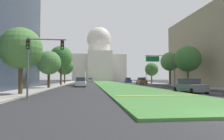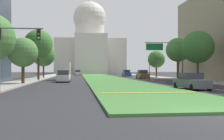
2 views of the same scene
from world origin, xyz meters
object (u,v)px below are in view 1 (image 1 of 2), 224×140
at_px(street_tree_left_near, 21,49).
at_px(street_tree_left_mid, 49,63).
at_px(street_tree_right_distant, 152,69).
at_px(street_tree_left_far, 61,57).
at_px(street_tree_left_distant, 65,66).
at_px(sedan_midblock, 81,82).
at_px(sedan_distant, 142,81).
at_px(box_truck_delivery, 81,78).
at_px(capitol_building, 99,60).
at_px(overhead_guide_sign, 163,63).
at_px(sedan_very_far, 90,80).
at_px(traffic_light_far_right, 146,73).
at_px(street_tree_right_mid, 188,59).
at_px(traffic_light_near_left, 38,54).
at_px(sedan_lead_stopped, 190,86).
at_px(street_tree_right_far, 170,62).
at_px(sedan_far_horizon, 128,80).

relative_size(street_tree_left_near, street_tree_left_mid, 1.10).
height_order(street_tree_left_mid, street_tree_right_distant, street_tree_right_distant).
relative_size(street_tree_left_far, street_tree_left_distant, 1.18).
bearing_deg(sedan_midblock, sedan_distant, 42.24).
relative_size(street_tree_left_far, box_truck_delivery, 1.40).
bearing_deg(box_truck_delivery, street_tree_left_near, -100.06).
height_order(street_tree_left_near, sedan_midblock, street_tree_left_near).
height_order(capitol_building, street_tree_right_distant, capitol_building).
distance_m(overhead_guide_sign, sedan_very_far, 50.68).
bearing_deg(sedan_midblock, street_tree_right_distant, 43.77).
bearing_deg(street_tree_right_distant, sedan_very_far, 121.52).
bearing_deg(street_tree_right_distant, sedan_distant, -131.31).
xyz_separation_m(traffic_light_far_right, street_tree_right_mid, (1.04, -24.43, 1.98)).
bearing_deg(sedan_distant, traffic_light_near_left, -117.27).
xyz_separation_m(street_tree_right_mid, sedan_distant, (-4.20, 17.82, -4.44)).
distance_m(street_tree_left_near, sedan_lead_stopped, 18.79).
height_order(traffic_light_far_right, street_tree_right_far, street_tree_right_far).
relative_size(traffic_light_far_right, sedan_far_horizon, 1.13).
relative_size(traffic_light_far_right, street_tree_left_far, 0.58).
xyz_separation_m(traffic_light_near_left, street_tree_right_distant, (22.94, 40.98, 0.49)).
xyz_separation_m(overhead_guide_sign, street_tree_right_mid, (3.24, -3.99, 0.61)).
distance_m(capitol_building, overhead_guide_sign, 87.89).
distance_m(capitol_building, traffic_light_far_right, 68.23).
xyz_separation_m(capitol_building, street_tree_right_distant, (12.50, -68.20, -8.76)).
bearing_deg(sedan_distant, traffic_light_far_right, 64.41).
bearing_deg(street_tree_right_distant, overhead_guide_sign, -100.32).
bearing_deg(sedan_far_horizon, sedan_very_far, 128.47).
height_order(street_tree_right_distant, box_truck_delivery, street_tree_right_distant).
bearing_deg(capitol_building, sedan_far_horizon, -82.03).
relative_size(street_tree_left_near, sedan_midblock, 1.46).
distance_m(traffic_light_near_left, street_tree_left_near, 3.81).
bearing_deg(street_tree_right_mid, street_tree_left_mid, -174.42).
height_order(overhead_guide_sign, sedan_far_horizon, overhead_guide_sign).
relative_size(sedan_distant, sedan_far_horizon, 0.97).
xyz_separation_m(overhead_guide_sign, street_tree_left_mid, (-21.63, -6.42, -0.52)).
bearing_deg(capitol_building, street_tree_left_distant, -100.82).
relative_size(capitol_building, street_tree_left_mid, 5.66).
height_order(street_tree_right_distant, sedan_distant, street_tree_right_distant).
xyz_separation_m(traffic_light_near_left, street_tree_left_mid, (-2.12, 15.74, 0.36)).
bearing_deg(sedan_very_far, street_tree_right_far, -67.30).
relative_size(overhead_guide_sign, street_tree_left_mid, 1.06).
xyz_separation_m(street_tree_left_far, box_truck_delivery, (4.35, 1.15, -4.70)).
bearing_deg(box_truck_delivery, capitol_building, 84.24).
distance_m(overhead_guide_sign, sedan_lead_stopped, 18.47).
bearing_deg(sedan_midblock, street_tree_left_mid, -129.59).
bearing_deg(street_tree_right_distant, street_tree_left_near, -123.57).
height_order(capitol_building, overhead_guide_sign, capitol_building).
bearing_deg(sedan_very_far, overhead_guide_sign, -73.10).
relative_size(capitol_building, street_tree_left_far, 3.87).
height_order(street_tree_left_mid, street_tree_left_distant, street_tree_left_distant).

